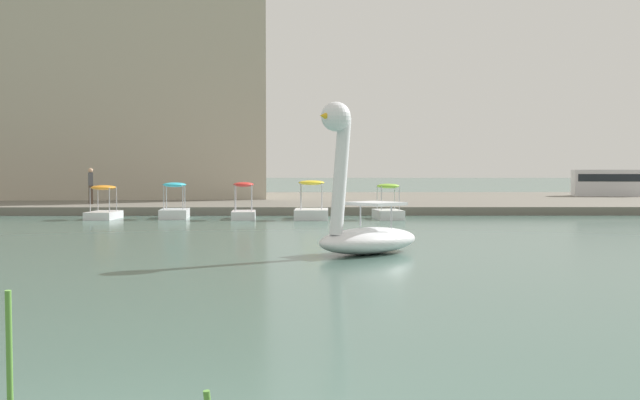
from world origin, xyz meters
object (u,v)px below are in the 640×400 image
pedal_boat_cyan (175,207)px  pedal_boat_orange (104,208)px  person_on_path (91,185)px  pedal_boat_lime (388,208)px  swan_boat (363,221)px  pedal_boat_red (244,208)px  parked_van (608,182)px  pedal_boat_yellow (311,209)px

pedal_boat_cyan → pedal_boat_orange: size_ratio=1.04×
pedal_boat_cyan → person_on_path: (-5.14, 5.18, 0.87)m
pedal_boat_lime → person_on_path: person_on_path is taller
swan_boat → pedal_boat_red: size_ratio=1.85×
pedal_boat_lime → parked_van: (16.15, 17.11, 0.86)m
swan_boat → pedal_boat_orange: (-10.20, 13.54, -0.34)m
pedal_boat_cyan → pedal_boat_orange: 2.98m
pedal_boat_lime → pedal_boat_yellow: 3.27m
pedal_boat_lime → pedal_boat_yellow: bearing=-179.2°
pedal_boat_cyan → person_on_path: person_on_path is taller
pedal_boat_red → pedal_boat_yellow: bearing=-1.7°
pedal_boat_lime → pedal_boat_yellow: pedal_boat_yellow is taller
swan_boat → pedal_boat_red: swan_boat is taller
swan_boat → pedal_boat_orange: bearing=127.0°
pedal_boat_yellow → pedal_boat_red: 2.90m
pedal_boat_cyan → pedal_boat_yellow: bearing=-4.7°
swan_boat → parked_van: 35.52m
swan_boat → pedal_boat_lime: 13.59m
pedal_boat_yellow → parked_van: 25.93m
person_on_path → parked_van: bearing=20.7°
swan_boat → parked_van: swan_boat is taller
pedal_boat_cyan → parked_van: size_ratio=0.46×
pedal_boat_yellow → person_on_path: size_ratio=1.22×
person_on_path → pedal_boat_red: bearing=-34.4°
pedal_boat_orange → person_on_path: size_ratio=1.13×
swan_boat → pedal_boat_yellow: 13.46m
parked_van → pedal_boat_red: bearing=-142.6°
pedal_boat_lime → swan_boat: bearing=-98.3°
swan_boat → pedal_boat_red: bearing=107.4°
pedal_boat_lime → pedal_boat_cyan: size_ratio=0.97×
parked_van → swan_boat: bearing=-120.7°
pedal_boat_red → parked_van: size_ratio=0.43×
parked_van → person_on_path: bearing=-159.3°
pedal_boat_lime → pedal_boat_orange: size_ratio=1.01×
pedal_boat_lime → person_on_path: size_ratio=1.14×
pedal_boat_orange → person_on_path: bearing=111.6°
pedal_boat_yellow → pedal_boat_cyan: pedal_boat_yellow is taller
pedal_boat_yellow → pedal_boat_cyan: (-5.92, 0.48, 0.03)m
pedal_boat_lime → parked_van: parked_van is taller
swan_boat → pedal_boat_lime: size_ratio=1.80×
pedal_boat_red → pedal_boat_orange: size_ratio=0.98×
swan_boat → pedal_boat_red: 14.12m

